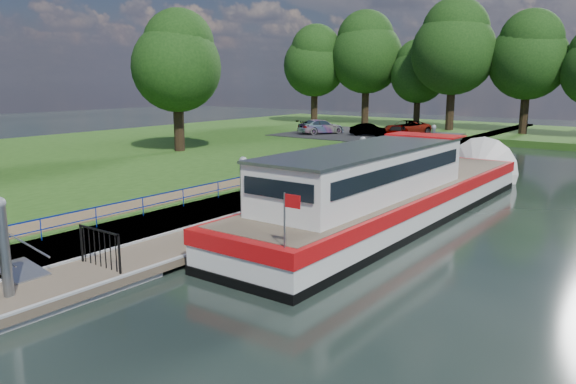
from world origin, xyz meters
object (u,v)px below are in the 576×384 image
Objects in this scene: pontoon at (311,207)px; car_a at (397,132)px; car_b at (369,130)px; barge at (400,192)px; car_d at (406,128)px; car_c at (321,127)px.

pontoon is 24.19m from car_a.
car_a is 3.12m from car_b.
barge reaches higher than car_b.
car_b is 3.40m from car_d.
car_c is (-18.22, 21.56, 0.39)m from barge.
car_b is at bearing -145.25° from car_c.
barge reaches higher than pontoon.
barge is 24.19m from car_a.
pontoon is 27.30m from car_d.
barge reaches higher than car_d.
car_a is 0.77× the size of car_c.
barge is at bearing 21.33° from pontoon.
barge is at bearing 154.11° from car_c.
car_c is at bearing 130.20° from barge.
car_c is 0.94× the size of car_d.
car_c reaches higher than pontoon.
car_b is (-13.74, 22.42, 0.28)m from barge.
car_c reaches higher than car_b.
barge reaches higher than car_c.
car_b is at bearing -119.63° from car_d.
barge is at bearing -158.26° from car_b.
car_d reaches higher than car_c.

